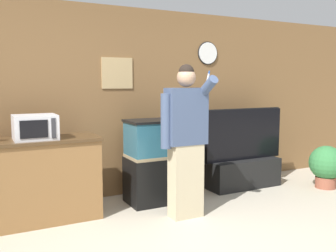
{
  "coord_description": "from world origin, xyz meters",
  "views": [
    {
      "loc": [
        -1.83,
        -2.45,
        1.58
      ],
      "look_at": [
        0.24,
        1.58,
        1.05
      ],
      "focal_mm": 40.0,
      "sensor_mm": 36.0,
      "label": 1
    }
  ],
  "objects_px": {
    "potted_plant": "(326,165)",
    "person_standing": "(185,139)",
    "tv_on_stand": "(244,164)",
    "aquarium_on_stand": "(159,161)",
    "microwave": "(35,127)",
    "counter_island": "(27,181)"
  },
  "relations": [
    {
      "from": "potted_plant",
      "to": "person_standing",
      "type": "bearing_deg",
      "value": -177.85
    },
    {
      "from": "tv_on_stand",
      "to": "person_standing",
      "type": "xyz_separation_m",
      "value": [
        -1.41,
        -0.69,
        0.58
      ]
    },
    {
      "from": "person_standing",
      "to": "aquarium_on_stand",
      "type": "bearing_deg",
      "value": 91.99
    },
    {
      "from": "aquarium_on_stand",
      "to": "tv_on_stand",
      "type": "relative_size",
      "value": 0.8
    },
    {
      "from": "tv_on_stand",
      "to": "microwave",
      "type": "bearing_deg",
      "value": -178.36
    },
    {
      "from": "person_standing",
      "to": "counter_island",
      "type": "bearing_deg",
      "value": 158.94
    },
    {
      "from": "microwave",
      "to": "potted_plant",
      "type": "relative_size",
      "value": 0.72
    },
    {
      "from": "counter_island",
      "to": "potted_plant",
      "type": "height_order",
      "value": "counter_island"
    },
    {
      "from": "counter_island",
      "to": "person_standing",
      "type": "height_order",
      "value": "person_standing"
    },
    {
      "from": "microwave",
      "to": "aquarium_on_stand",
      "type": "height_order",
      "value": "microwave"
    },
    {
      "from": "person_standing",
      "to": "potted_plant",
      "type": "xyz_separation_m",
      "value": [
        2.49,
        0.09,
        -0.58
      ]
    },
    {
      "from": "aquarium_on_stand",
      "to": "tv_on_stand",
      "type": "bearing_deg",
      "value": 0.95
    },
    {
      "from": "aquarium_on_stand",
      "to": "potted_plant",
      "type": "distance_m",
      "value": 2.59
    },
    {
      "from": "aquarium_on_stand",
      "to": "potted_plant",
      "type": "height_order",
      "value": "aquarium_on_stand"
    },
    {
      "from": "tv_on_stand",
      "to": "aquarium_on_stand",
      "type": "bearing_deg",
      "value": -179.05
    },
    {
      "from": "person_standing",
      "to": "tv_on_stand",
      "type": "bearing_deg",
      "value": 26.03
    },
    {
      "from": "person_standing",
      "to": "microwave",
      "type": "bearing_deg",
      "value": 158.89
    },
    {
      "from": "counter_island",
      "to": "tv_on_stand",
      "type": "bearing_deg",
      "value": 0.87
    },
    {
      "from": "counter_island",
      "to": "potted_plant",
      "type": "relative_size",
      "value": 2.53
    },
    {
      "from": "microwave",
      "to": "potted_plant",
      "type": "xyz_separation_m",
      "value": [
        4.06,
        -0.51,
        -0.73
      ]
    },
    {
      "from": "aquarium_on_stand",
      "to": "potted_plant",
      "type": "relative_size",
      "value": 1.72
    },
    {
      "from": "microwave",
      "to": "tv_on_stand",
      "type": "bearing_deg",
      "value": 1.64
    }
  ]
}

